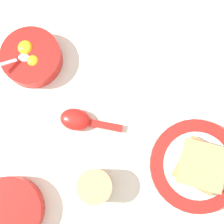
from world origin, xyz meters
TOP-DOWN VIEW (x-y plane):
  - ground_plane at (0.00, 0.00)m, footprint 3.00×3.00m
  - egg_bowl at (-0.20, 0.21)m, footprint 0.13×0.13m
  - toast_plate at (0.19, 0.03)m, footprint 0.20×0.20m
  - toast_sandwich at (0.19, 0.03)m, footprint 0.11×0.12m
  - soup_spoon at (-0.07, 0.09)m, footprint 0.14×0.05m
  - congee_bowl at (-0.18, -0.12)m, footprint 0.14×0.14m
  - drinking_cup at (-0.02, -0.04)m, footprint 0.07×0.07m

SIDE VIEW (x-z plane):
  - ground_plane at x=0.00m, z-range 0.00..0.00m
  - toast_plate at x=0.19m, z-range 0.00..0.02m
  - soup_spoon at x=-0.07m, z-range 0.00..0.03m
  - egg_bowl at x=-0.20m, z-range -0.01..0.06m
  - congee_bowl at x=-0.18m, z-range 0.00..0.04m
  - drinking_cup at x=-0.02m, z-range 0.00..0.06m
  - toast_sandwich at x=0.19m, z-range 0.02..0.05m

